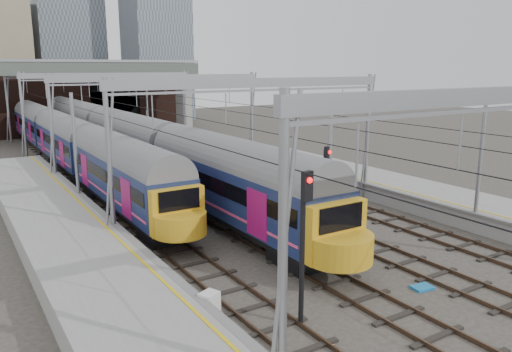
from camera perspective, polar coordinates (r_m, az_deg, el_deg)
ground at (r=22.45m, az=11.42°, el=-9.94°), size 160.00×160.00×0.00m
platform_left at (r=19.59m, az=-16.90°, el=-11.90°), size 4.32×55.00×1.12m
tracks at (r=34.29m, az=-6.02°, el=-1.90°), size 14.40×80.00×0.22m
overhead_line at (r=39.23m, az=-10.48°, el=9.45°), size 16.80×80.00×8.00m
retaining_wall at (r=68.83m, az=-18.88°, el=8.31°), size 28.00×2.75×9.00m
overbridge at (r=62.62m, az=-19.03°, el=10.65°), size 28.00×3.00×9.25m
city_skyline at (r=87.54m, az=-21.59°, el=17.23°), size 37.50×27.50×60.00m
train_main at (r=48.80m, az=-17.06°, el=4.87°), size 2.85×65.95×4.89m
train_second at (r=44.17m, az=-20.71°, el=3.71°), size 2.63×45.73×4.59m
signal_near_left at (r=16.04m, az=5.48°, el=-6.35°), size 0.40×0.48×5.29m
signal_near_centre at (r=22.95m, az=7.92°, el=-1.12°), size 0.39×0.47×4.96m
relay_cabinet at (r=17.08m, az=-5.35°, el=-14.97°), size 0.75×0.70×1.21m
equip_cover_a at (r=20.87m, az=18.46°, el=-11.99°), size 0.89×0.68×0.10m
equip_cover_b at (r=31.04m, az=-5.49°, el=-3.35°), size 0.92×0.71×0.10m
equip_cover_c at (r=25.16m, az=8.93°, el=-7.23°), size 1.02×0.79×0.11m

